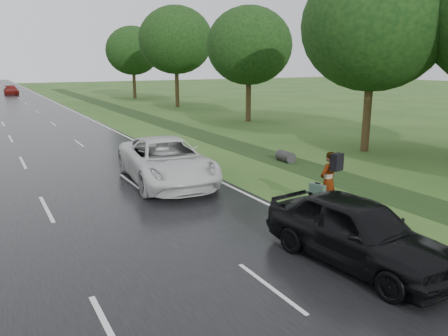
% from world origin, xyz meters
% --- Properties ---
extents(edge_stripe_east, '(0.12, 180.00, 0.01)m').
position_xyz_m(edge_stripe_east, '(6.75, 45.00, 0.04)').
color(edge_stripe_east, silver).
rests_on(edge_stripe_east, road).
extents(drainage_ditch, '(2.20, 120.00, 0.56)m').
position_xyz_m(drainage_ditch, '(11.50, 18.71, 0.04)').
color(drainage_ditch, black).
rests_on(drainage_ditch, ground).
extents(tree_east_b, '(7.60, 7.60, 10.11)m').
position_xyz_m(tree_east_b, '(17.00, 10.00, 6.68)').
color(tree_east_b, '#382B17').
rests_on(tree_east_b, ground).
extents(tree_east_c, '(7.00, 7.00, 9.29)m').
position_xyz_m(tree_east_c, '(18.20, 24.00, 6.14)').
color(tree_east_c, '#382B17').
rests_on(tree_east_c, ground).
extents(tree_east_d, '(8.00, 8.00, 10.76)m').
position_xyz_m(tree_east_d, '(17.80, 38.00, 7.15)').
color(tree_east_d, '#382B17').
rests_on(tree_east_d, ground).
extents(tree_east_f, '(7.20, 7.20, 9.62)m').
position_xyz_m(tree_east_f, '(17.50, 52.00, 6.37)').
color(tree_east_f, '#382B17').
rests_on(tree_east_f, ground).
extents(pedestrian, '(0.99, 0.75, 2.00)m').
position_xyz_m(pedestrian, '(8.18, 3.36, 1.03)').
color(pedestrian, '#A5998C').
rests_on(pedestrian, ground).
extents(white_pickup, '(3.59, 6.67, 1.78)m').
position_xyz_m(white_pickup, '(4.83, 9.21, 0.93)').
color(white_pickup, silver).
rests_on(white_pickup, road).
extents(dark_sedan, '(2.43, 5.08, 1.67)m').
position_xyz_m(dark_sedan, '(6.00, -0.03, 0.88)').
color(dark_sedan, black).
rests_on(dark_sedan, road).
extents(far_car_red, '(1.99, 4.69, 1.35)m').
position_xyz_m(far_car_red, '(3.12, 67.73, 0.72)').
color(far_car_red, maroon).
rests_on(far_car_red, road).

